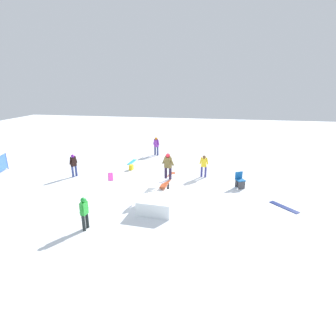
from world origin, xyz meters
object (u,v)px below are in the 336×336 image
bystander_green (84,212)px  folding_chair (240,180)px  bystander_purple (156,145)px  backpack_on_snow (131,167)px  loose_snowboard_cyan (132,162)px  bystander_yellow (204,165)px  loose_snowboard_navy (284,207)px  loose_snowboard_magenta (111,177)px  rail_feature (168,181)px  bystander_black (74,164)px  main_rider_on_rail (168,166)px

bystander_green → folding_chair: bystander_green is taller
bystander_purple → backpack_on_snow: bearing=105.4°
bystander_green → loose_snowboard_cyan: 9.21m
bystander_yellow → loose_snowboard_navy: 5.31m
bystander_purple → loose_snowboard_magenta: 5.76m
backpack_on_snow → rail_feature: bearing=48.1°
bystander_purple → backpack_on_snow: bystander_purple is taller
bystander_black → loose_snowboard_cyan: 4.44m
bystander_yellow → bystander_purple: bearing=135.9°
bystander_yellow → loose_snowboard_navy: size_ratio=0.95×
main_rider_on_rail → bystander_yellow: (2.85, -1.70, -0.71)m
loose_snowboard_magenta → folding_chair: bearing=64.0°
bystander_green → folding_chair: (5.56, -6.34, -0.35)m
bystander_black → folding_chair: size_ratio=1.61×
rail_feature → bystander_purple: bystander_purple is taller
rail_feature → bystander_green: bystander_green is taller
bystander_purple → loose_snowboard_cyan: bearing=86.8°
folding_chair → backpack_on_snow: size_ratio=2.59×
loose_snowboard_navy → main_rider_on_rail: bearing=40.9°
rail_feature → loose_snowboard_magenta: size_ratio=1.59×
rail_feature → bystander_yellow: bystander_yellow is taller
rail_feature → loose_snowboard_navy: (-0.63, -5.64, -0.66)m
rail_feature → folding_chair: 4.05m
bystander_black → backpack_on_snow: bystander_black is taller
loose_snowboard_cyan → rail_feature: bearing=38.3°
bystander_green → loose_snowboard_cyan: (9.12, 1.03, -0.76)m
bystander_black → loose_snowboard_cyan: size_ratio=1.06×
loose_snowboard_cyan → loose_snowboard_navy: 10.86m
loose_snowboard_cyan → folding_chair: (-3.56, -7.37, 0.40)m
loose_snowboard_magenta → folding_chair: 7.73m
bystander_black → bystander_purple: bearing=-11.3°
rail_feature → loose_snowboard_cyan: bearing=39.4°
bystander_yellow → main_rider_on_rail: bearing=-116.7°
bystander_yellow → bystander_green: (-6.91, 4.28, -0.01)m
bystander_yellow → bystander_green: bearing=-117.7°
bystander_yellow → backpack_on_snow: bearing=177.7°
folding_chair → bystander_black: bearing=153.4°
main_rider_on_rail → backpack_on_snow: (3.39, 3.12, -1.31)m
folding_chair → backpack_on_snow: bearing=138.0°
backpack_on_snow → main_rider_on_rail: bearing=48.1°
bystander_yellow → loose_snowboard_magenta: 5.79m
main_rider_on_rail → loose_snowboard_cyan: size_ratio=1.07×
folding_chair → rail_feature: bearing=175.2°
bystander_black → loose_snowboard_navy: bearing=-77.8°
rail_feature → loose_snowboard_magenta: rail_feature is taller
loose_snowboard_magenta → folding_chair: size_ratio=1.64×
main_rider_on_rail → loose_snowboard_navy: bearing=-73.5°
bystander_black → loose_snowboard_magenta: (0.34, -2.20, -0.78)m
bystander_black → folding_chair: bystander_black is taller
bystander_yellow → bystander_purple: bystander_purple is taller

